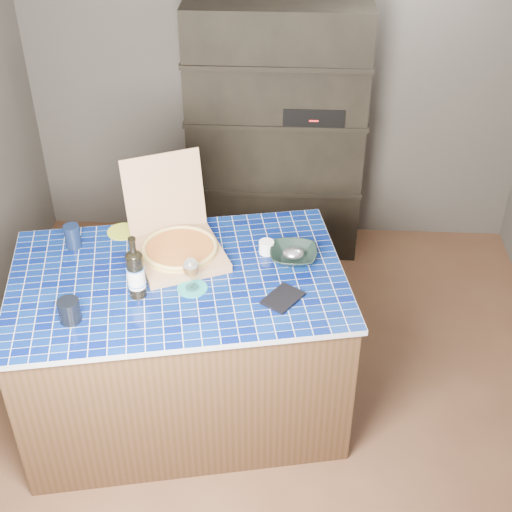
# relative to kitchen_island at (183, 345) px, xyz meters

# --- Properties ---
(room) EXTENTS (3.50, 3.50, 3.50)m
(room) POSITION_rel_kitchen_island_xyz_m (0.44, 0.14, 0.79)
(room) COLOR brown
(room) RESTS_ON ground
(shelving_unit) EXTENTS (1.20, 0.41, 1.80)m
(shelving_unit) POSITION_rel_kitchen_island_xyz_m (0.45, 1.67, 0.44)
(shelving_unit) COLOR black
(shelving_unit) RESTS_ON floor
(kitchen_island) EXTENTS (1.85, 1.37, 0.92)m
(kitchen_island) POSITION_rel_kitchen_island_xyz_m (0.00, 0.00, 0.00)
(kitchen_island) COLOR #4B2F1D
(kitchen_island) RESTS_ON floor
(pizza_box) EXTENTS (0.60, 0.64, 0.46)m
(pizza_box) POSITION_rel_kitchen_island_xyz_m (-0.02, 0.18, 0.52)
(pizza_box) COLOR #986A4E
(pizza_box) RESTS_ON kitchen_island
(mead_bottle) EXTENTS (0.09, 0.09, 0.33)m
(mead_bottle) POSITION_rel_kitchen_island_xyz_m (-0.17, -0.15, 0.59)
(mead_bottle) COLOR black
(mead_bottle) RESTS_ON kitchen_island
(teal_trivet) EXTENTS (0.15, 0.15, 0.01)m
(teal_trivet) POSITION_rel_kitchen_island_xyz_m (0.09, -0.09, 0.46)
(teal_trivet) COLOR #198381
(teal_trivet) RESTS_ON kitchen_island
(wine_glass) EXTENTS (0.08, 0.08, 0.18)m
(wine_glass) POSITION_rel_kitchen_island_xyz_m (0.09, -0.09, 0.58)
(wine_glass) COLOR white
(wine_glass) RESTS_ON teal_trivet
(tumbler) EXTENTS (0.10, 0.10, 0.11)m
(tumbler) POSITION_rel_kitchen_island_xyz_m (-0.44, -0.36, 0.51)
(tumbler) COLOR black
(tumbler) RESTS_ON kitchen_island
(dvd_case) EXTENTS (0.22, 0.24, 0.02)m
(dvd_case) POSITION_rel_kitchen_island_xyz_m (0.53, -0.15, 0.47)
(dvd_case) COLOR black
(dvd_case) RESTS_ON kitchen_island
(bowl) EXTENTS (0.25, 0.25, 0.06)m
(bowl) POSITION_rel_kitchen_island_xyz_m (0.58, 0.18, 0.49)
(bowl) COLOR black
(bowl) RESTS_ON kitchen_island
(foil_contents) EXTENTS (0.11, 0.09, 0.05)m
(foil_contents) POSITION_rel_kitchen_island_xyz_m (0.58, 0.18, 0.50)
(foil_contents) COLOR silver
(foil_contents) RESTS_ON bowl
(white_jar) EXTENTS (0.08, 0.08, 0.07)m
(white_jar) POSITION_rel_kitchen_island_xyz_m (0.44, 0.24, 0.49)
(white_jar) COLOR white
(white_jar) RESTS_ON kitchen_island
(navy_cup) EXTENTS (0.08, 0.08, 0.13)m
(navy_cup) POSITION_rel_kitchen_island_xyz_m (-0.59, 0.24, 0.52)
(navy_cup) COLOR black
(navy_cup) RESTS_ON kitchen_island
(green_trivet) EXTENTS (0.17, 0.17, 0.01)m
(green_trivet) POSITION_rel_kitchen_island_xyz_m (-0.36, 0.39, 0.46)
(green_trivet) COLOR #B6CB2B
(green_trivet) RESTS_ON kitchen_island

